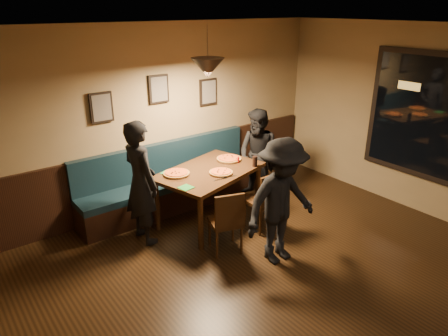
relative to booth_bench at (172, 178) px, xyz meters
The scene contains 23 objects.
floor 3.24m from the booth_bench, 90.00° to the right, with size 7.00×7.00×0.00m, color black.
ceiling 3.94m from the booth_bench, 90.00° to the right, with size 7.00×7.00×0.00m, color silver.
wall_back 0.95m from the booth_bench, 90.00° to the left, with size 6.00×6.00×0.00m, color #8C704F.
wainscot 0.27m from the booth_bench, 90.00° to the left, with size 5.88×0.06×1.00m, color black.
booth_bench is the anchor object (origin of this frame).
picture_left 1.52m from the booth_bench, 163.30° to the left, with size 0.32×0.04×0.42m, color black.
picture_center 1.38m from the booth_bench, 90.00° to the left, with size 0.32×0.04×0.42m, color black.
picture_right 1.52m from the booth_bench, 16.70° to the left, with size 0.32×0.04×0.42m, color black.
pendant_lamp 1.90m from the booth_bench, 72.60° to the right, with size 0.44×0.44×0.25m, color black.
dining_table 0.74m from the booth_bench, 72.60° to the right, with size 1.51×0.97×0.81m, color black.
chair_near_left 1.48m from the booth_bench, 93.34° to the right, with size 0.38×0.38×0.87m, color black, non-canonical shape.
chair_near_right 1.49m from the booth_bench, 62.89° to the right, with size 0.39×0.39×0.88m, color black, non-canonical shape.
diner_left 1.05m from the booth_bench, 143.71° to the right, with size 0.62×0.40×1.69m, color black.
diner_right 1.43m from the booth_bench, 23.30° to the right, with size 0.73×0.57×1.50m, color black.
diner_front 2.10m from the booth_bench, 81.06° to the right, with size 1.04×0.60×1.61m, color black.
pizza_a 0.70m from the booth_bench, 113.65° to the right, with size 0.37×0.37×0.04m, color orange.
pizza_b 1.00m from the booth_bench, 73.23° to the right, with size 0.33×0.33×0.04m, color orange.
pizza_c 0.94m from the booth_bench, 38.56° to the right, with size 0.38×0.38×0.04m, color orange.
soda_glass 1.35m from the booth_bench, 49.89° to the right, with size 0.07×0.07×0.16m, color black.
tabasco_bottle 1.09m from the booth_bench, 44.79° to the right, with size 0.03×0.03×0.11m, color #97050B.
napkin_a 0.62m from the booth_bench, 127.18° to the right, with size 0.15×0.15×0.01m, color #1E743D.
napkin_b 1.13m from the booth_bench, 110.46° to the right, with size 0.17×0.17×0.01m, color #1F7527.
cutlery_set 1.14m from the booth_bench, 79.12° to the right, with size 0.02×0.21×0.00m, color silver.
Camera 1 is at (-2.90, -1.94, 3.01)m, focal length 32.74 mm.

